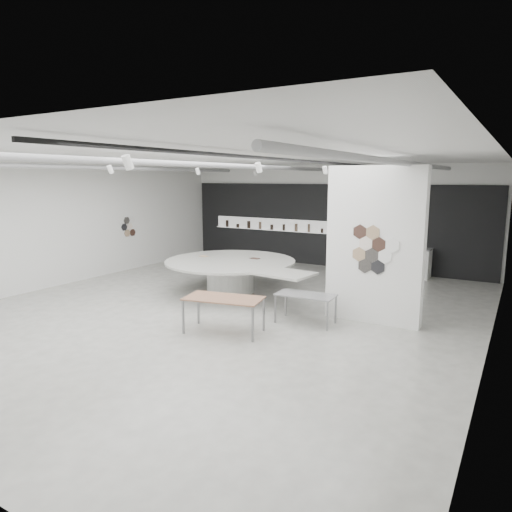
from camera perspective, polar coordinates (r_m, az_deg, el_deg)
The scene contains 7 objects.
room at distance 11.38m, azimuth -4.48°, elevation 3.40°, with size 12.02×14.02×3.82m.
back_wall_display at distance 17.53m, azimuth 8.73°, elevation 3.78°, with size 11.80×0.27×3.10m.
partition_column at distance 10.76m, azimuth 14.61°, elevation 1.28°, with size 2.20×0.38×3.60m.
display_island at distance 13.33m, azimuth -3.02°, elevation -1.95°, with size 5.03×4.20×0.97m.
sample_table_wood at distance 9.90m, azimuth -4.07°, elevation -5.53°, with size 1.80×1.16×0.78m.
sample_table_stone at distance 10.58m, azimuth 6.24°, elevation -5.08°, with size 1.37×0.74×0.69m.
kitchen_counter at distance 16.40m, azimuth 17.99°, elevation -0.66°, with size 1.77×0.72×1.39m.
Camera 1 is at (6.41, -9.25, 3.32)m, focal length 32.00 mm.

